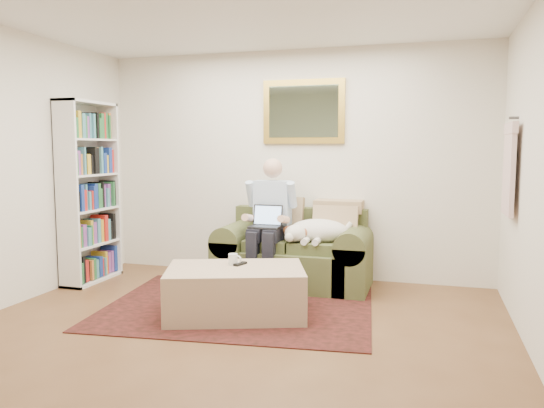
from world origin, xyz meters
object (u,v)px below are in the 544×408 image
at_px(seated_man, 268,224).
at_px(sleeping_dog, 319,231).
at_px(laptop, 266,221).
at_px(coffee_mug, 233,259).
at_px(sofa, 294,260).
at_px(bookshelf, 89,192).
at_px(ottoman, 236,292).

relative_size(seated_man, sleeping_dog, 2.04).
distance_m(laptop, coffee_mug, 0.89).
distance_m(sofa, sleeping_dog, 0.46).
distance_m(coffee_mug, bookshelf, 2.10).
distance_m(ottoman, bookshelf, 2.26).
bearing_deg(coffee_mug, laptop, 86.43).
distance_m(sleeping_dog, ottoman, 1.28).
height_order(seated_man, bookshelf, bookshelf).
xyz_separation_m(sofa, bookshelf, (-2.23, -0.45, 0.72)).
relative_size(ottoman, coffee_mug, 11.98).
distance_m(seated_man, coffee_mug, 0.94).
bearing_deg(sofa, seated_man, -148.55).
bearing_deg(coffee_mug, bookshelf, 162.28).
relative_size(laptop, bookshelf, 0.16).
relative_size(ottoman, bookshelf, 0.60).
xyz_separation_m(seated_man, laptop, (0.00, -0.06, 0.03)).
bearing_deg(sofa, laptop, -138.98).
xyz_separation_m(sofa, laptop, (-0.25, -0.21, 0.44)).
height_order(laptop, ottoman, laptop).
height_order(sleeping_dog, coffee_mug, sleeping_dog).
xyz_separation_m(ottoman, bookshelf, (-2.00, 0.73, 0.78)).
relative_size(sleeping_dog, coffee_mug, 6.75).
height_order(ottoman, coffee_mug, coffee_mug).
distance_m(seated_man, sleeping_dog, 0.55).
height_order(sleeping_dog, ottoman, sleeping_dog).
distance_m(sleeping_dog, coffee_mug, 1.16).
bearing_deg(laptop, sleeping_dog, 13.64).
xyz_separation_m(ottoman, coffee_mug, (-0.06, 0.11, 0.27)).
bearing_deg(coffee_mug, ottoman, -59.85).
distance_m(sofa, coffee_mug, 1.13).
xyz_separation_m(sleeping_dog, coffee_mug, (-0.59, -0.99, -0.14)).
distance_m(laptop, ottoman, 1.09).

